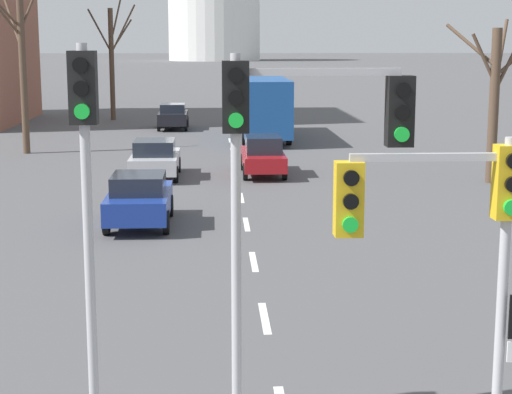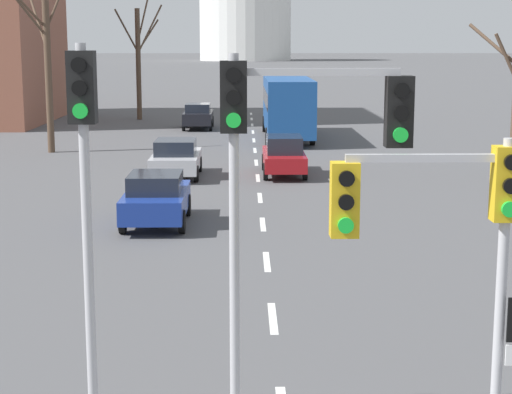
% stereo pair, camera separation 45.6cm
% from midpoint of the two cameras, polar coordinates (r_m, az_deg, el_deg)
% --- Properties ---
extents(lane_stripe_1, '(0.16, 2.00, 0.01)m').
position_cam_midpoint_polar(lane_stripe_1, '(17.45, -0.17, -8.06)').
color(lane_stripe_1, silver).
rests_on(lane_stripe_1, ground_plane).
extents(lane_stripe_2, '(0.16, 2.00, 0.01)m').
position_cam_midpoint_polar(lane_stripe_2, '(21.76, -0.76, -4.32)').
color(lane_stripe_2, silver).
rests_on(lane_stripe_2, ground_plane).
extents(lane_stripe_3, '(0.16, 2.00, 0.01)m').
position_cam_midpoint_polar(lane_stripe_3, '(26.14, -1.14, -1.83)').
color(lane_stripe_3, silver).
rests_on(lane_stripe_3, ground_plane).
extents(lane_stripe_4, '(0.16, 2.00, 0.01)m').
position_cam_midpoint_polar(lane_stripe_4, '(30.55, -1.42, -0.05)').
color(lane_stripe_4, silver).
rests_on(lane_stripe_4, ground_plane).
extents(lane_stripe_5, '(0.16, 2.00, 0.01)m').
position_cam_midpoint_polar(lane_stripe_5, '(34.99, -1.62, 1.28)').
color(lane_stripe_5, silver).
rests_on(lane_stripe_5, ground_plane).
extents(lane_stripe_6, '(0.16, 2.00, 0.01)m').
position_cam_midpoint_polar(lane_stripe_6, '(39.43, -1.78, 2.31)').
color(lane_stripe_6, silver).
rests_on(lane_stripe_6, ground_plane).
extents(lane_stripe_7, '(0.16, 2.00, 0.01)m').
position_cam_midpoint_polar(lane_stripe_7, '(43.89, -1.91, 3.12)').
color(lane_stripe_7, silver).
rests_on(lane_stripe_7, ground_plane).
extents(lane_stripe_8, '(0.16, 2.00, 0.01)m').
position_cam_midpoint_polar(lane_stripe_8, '(48.36, -2.01, 3.79)').
color(lane_stripe_8, silver).
rests_on(lane_stripe_8, ground_plane).
extents(lane_stripe_9, '(0.16, 2.00, 0.01)m').
position_cam_midpoint_polar(lane_stripe_9, '(52.83, -2.09, 4.35)').
color(lane_stripe_9, silver).
rests_on(lane_stripe_9, ground_plane).
extents(lane_stripe_10, '(0.16, 2.00, 0.01)m').
position_cam_midpoint_polar(lane_stripe_10, '(57.31, -2.17, 4.82)').
color(lane_stripe_10, silver).
rests_on(lane_stripe_10, ground_plane).
extents(lane_stripe_11, '(0.16, 2.00, 0.01)m').
position_cam_midpoint_polar(lane_stripe_11, '(61.79, -2.23, 5.22)').
color(lane_stripe_11, silver).
rests_on(lane_stripe_11, ground_plane).
extents(lane_stripe_12, '(0.16, 2.00, 0.01)m').
position_cam_midpoint_polar(lane_stripe_12, '(66.27, -2.28, 5.56)').
color(lane_stripe_12, silver).
rests_on(lane_stripe_12, ground_plane).
extents(traffic_signal_near_right, '(2.42, 0.34, 4.32)m').
position_cam_midpoint_polar(traffic_signal_near_right, '(11.21, 11.62, -1.44)').
color(traffic_signal_near_right, '#B2B2B7').
rests_on(traffic_signal_near_right, ground_plane).
extents(traffic_signal_near_left, '(0.36, 0.34, 5.49)m').
position_cam_midpoint_polar(traffic_signal_near_left, '(11.66, -12.37, 1.71)').
color(traffic_signal_near_left, '#B2B2B7').
rests_on(traffic_signal_near_left, ground_plane).
extents(traffic_signal_centre_tall, '(2.59, 0.34, 5.36)m').
position_cam_midpoint_polar(traffic_signal_centre_tall, '(11.61, 1.30, 3.25)').
color(traffic_signal_centre_tall, '#B2B2B7').
rests_on(traffic_signal_centre_tall, ground_plane).
extents(sedan_near_left, '(1.87, 4.14, 1.63)m').
position_cam_midpoint_polar(sedan_near_left, '(54.77, -5.79, 5.40)').
color(sedan_near_left, black).
rests_on(sedan_near_left, ground_plane).
extents(sedan_near_right, '(1.90, 4.14, 1.60)m').
position_cam_midpoint_polar(sedan_near_right, '(26.11, -8.28, -0.11)').
color(sedan_near_right, navy).
rests_on(sedan_near_right, ground_plane).
extents(sedan_mid_centre, '(1.97, 4.32, 1.57)m').
position_cam_midpoint_polar(sedan_mid_centre, '(35.27, -7.12, 2.58)').
color(sedan_mid_centre, '#B7B7BC').
rests_on(sedan_mid_centre, ground_plane).
extents(sedan_far_left, '(1.77, 4.44, 1.66)m').
position_cam_midpoint_polar(sedan_far_left, '(35.67, 0.11, 2.81)').
color(sedan_far_left, maroon).
rests_on(sedan_far_left, ground_plane).
extents(city_bus, '(2.66, 10.80, 3.48)m').
position_cam_midpoint_polar(city_bus, '(49.15, 0.21, 6.30)').
color(city_bus, '#19478C').
rests_on(city_bus, ground_plane).
extents(bare_tree_left_near, '(2.53, 4.16, 8.38)m').
position_cam_midpoint_polar(bare_tree_left_near, '(44.01, -15.69, 8.37)').
color(bare_tree_left_near, brown).
rests_on(bare_tree_left_near, ground_plane).
extents(bare_tree_right_near, '(3.86, 1.68, 6.54)m').
position_cam_midpoint_polar(bare_tree_right_near, '(34.78, 15.28, 6.60)').
color(bare_tree_right_near, brown).
rests_on(bare_tree_right_near, ground_plane).
extents(bare_tree_left_far, '(2.83, 4.72, 9.32)m').
position_cam_midpoint_polar(bare_tree_left_far, '(61.84, -9.76, 9.18)').
color(bare_tree_left_far, brown).
rests_on(bare_tree_left_far, ground_plane).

